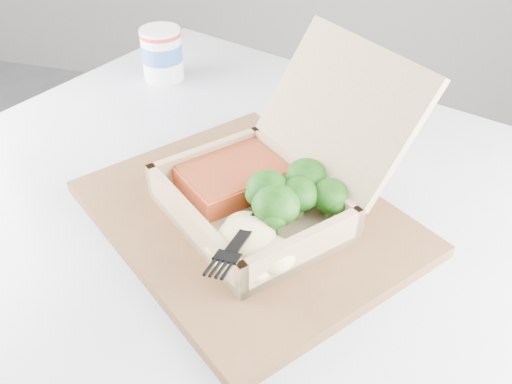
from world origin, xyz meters
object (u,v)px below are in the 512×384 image
(takeout_container, at_px, (280,174))
(serving_tray, at_px, (247,217))
(paper_cup, at_px, (162,52))
(cafe_table, at_px, (220,334))

(takeout_container, bearing_deg, serving_tray, -102.53)
(serving_tray, distance_m, paper_cup, 0.40)
(takeout_container, xyz_separation_m, paper_cup, (-0.27, 0.29, -0.01))
(cafe_table, relative_size, takeout_container, 3.46)
(cafe_table, distance_m, takeout_container, 0.26)
(takeout_container, height_order, paper_cup, takeout_container)
(cafe_table, bearing_deg, takeout_container, 31.25)
(serving_tray, height_order, paper_cup, paper_cup)
(cafe_table, bearing_deg, serving_tray, 25.43)
(takeout_container, bearing_deg, cafe_table, -108.37)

